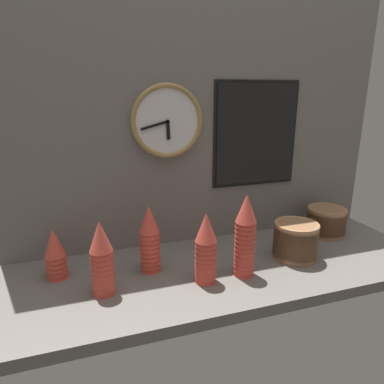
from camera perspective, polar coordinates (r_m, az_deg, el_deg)
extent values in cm
cube|color=slate|center=(132.63, 5.54, -12.62)|extent=(160.00, 56.00, 4.00)
cube|color=slate|center=(140.86, 1.77, 12.48)|extent=(160.00, 3.00, 105.00)
cone|color=#DB4C3D|center=(115.43, -14.51, -13.92)|extent=(7.30, 7.30, 9.88)
cone|color=#DB4C3D|center=(114.62, -14.58, -13.21)|extent=(7.30, 7.30, 9.88)
cone|color=#DB4C3D|center=(113.82, -14.64, -12.48)|extent=(7.30, 7.30, 9.88)
cone|color=#DB4C3D|center=(113.04, -14.70, -11.75)|extent=(7.30, 7.30, 9.88)
cone|color=#DB4C3D|center=(112.28, -14.76, -11.00)|extent=(7.30, 7.30, 9.88)
cone|color=#DB4C3D|center=(111.55, -14.82, -10.25)|extent=(7.30, 7.30, 9.88)
cone|color=#DB4C3D|center=(110.83, -14.89, -9.48)|extent=(7.30, 7.30, 9.88)
cone|color=#DB4C3D|center=(110.13, -14.95, -8.71)|extent=(7.30, 7.30, 9.88)
cone|color=#DB4C3D|center=(109.45, -15.01, -7.93)|extent=(7.30, 7.30, 9.88)
cone|color=#DB4C3D|center=(108.79, -15.08, -7.13)|extent=(7.30, 7.30, 9.88)
cone|color=#DB4C3D|center=(123.49, 8.65, -11.42)|extent=(7.30, 7.30, 9.88)
cone|color=#DB4C3D|center=(122.73, 8.68, -10.74)|extent=(7.30, 7.30, 9.88)
cone|color=#DB4C3D|center=(121.98, 8.72, -10.05)|extent=(7.30, 7.30, 9.88)
cone|color=#DB4C3D|center=(121.26, 8.75, -9.35)|extent=(7.30, 7.30, 9.88)
cone|color=#DB4C3D|center=(120.55, 8.79, -8.64)|extent=(7.30, 7.30, 9.88)
cone|color=#DB4C3D|center=(119.86, 8.82, -7.93)|extent=(7.30, 7.30, 9.88)
cone|color=#DB4C3D|center=(119.20, 8.86, -7.20)|extent=(7.30, 7.30, 9.88)
cone|color=#DB4C3D|center=(118.55, 8.89, -6.47)|extent=(7.30, 7.30, 9.88)
cone|color=#DB4C3D|center=(117.92, 8.93, -5.73)|extent=(7.30, 7.30, 9.88)
cone|color=#DB4C3D|center=(117.31, 8.96, -4.98)|extent=(7.30, 7.30, 9.88)
cone|color=#DB4C3D|center=(116.72, 9.00, -4.22)|extent=(7.30, 7.30, 9.88)
cone|color=#DB4C3D|center=(116.15, 9.04, -3.46)|extent=(7.30, 7.30, 9.88)
cone|color=#DB4C3D|center=(115.60, 9.07, -2.69)|extent=(7.30, 7.30, 9.88)
cone|color=#DB4C3D|center=(118.26, 2.27, -12.57)|extent=(7.30, 7.30, 9.88)
cone|color=#DB4C3D|center=(117.46, 2.28, -11.87)|extent=(7.30, 7.30, 9.88)
cone|color=#DB4C3D|center=(116.69, 2.29, -11.15)|extent=(7.30, 7.30, 9.88)
cone|color=#DB4C3D|center=(115.93, 2.30, -10.43)|extent=(7.30, 7.30, 9.88)
cone|color=#DB4C3D|center=(115.19, 2.31, -9.69)|extent=(7.30, 7.30, 9.88)
cone|color=#DB4C3D|center=(114.47, 2.32, -8.95)|extent=(7.30, 7.30, 9.88)
cone|color=#DB4C3D|center=(113.77, 2.33, -8.20)|extent=(7.30, 7.30, 9.88)
cone|color=#DB4C3D|center=(113.09, 2.34, -7.44)|extent=(7.30, 7.30, 9.88)
cone|color=#DB4C3D|center=(112.43, 2.35, -6.67)|extent=(7.30, 7.30, 9.88)
cone|color=#DB4C3D|center=(111.79, 2.36, -5.89)|extent=(7.30, 7.30, 9.88)
cone|color=#DB4C3D|center=(125.60, -6.95, -10.84)|extent=(7.30, 7.30, 9.88)
cone|color=#DB4C3D|center=(124.85, -6.97, -10.17)|extent=(7.30, 7.30, 9.88)
cone|color=#DB4C3D|center=(124.12, -7.00, -9.49)|extent=(7.30, 7.30, 9.88)
cone|color=#DB4C3D|center=(123.41, -7.03, -8.80)|extent=(7.30, 7.30, 9.88)
cone|color=#DB4C3D|center=(122.71, -7.05, -8.10)|extent=(7.30, 7.30, 9.88)
cone|color=#DB4C3D|center=(122.04, -7.08, -7.39)|extent=(7.30, 7.30, 9.88)
cone|color=#DB4C3D|center=(121.38, -7.11, -6.68)|extent=(7.30, 7.30, 9.88)
cone|color=#DB4C3D|center=(120.74, -7.13, -5.96)|extent=(7.30, 7.30, 9.88)
cone|color=#DB4C3D|center=(120.12, -7.16, -5.23)|extent=(7.30, 7.30, 9.88)
cone|color=#DB4C3D|center=(119.52, -7.19, -4.49)|extent=(7.30, 7.30, 9.88)
cone|color=#DB4C3D|center=(129.11, -21.65, -11.18)|extent=(7.30, 7.30, 9.88)
cone|color=#DB4C3D|center=(128.39, -21.73, -10.52)|extent=(7.30, 7.30, 9.88)
cone|color=#DB4C3D|center=(127.68, -21.81, -9.86)|extent=(7.30, 7.30, 9.88)
cone|color=#DB4C3D|center=(126.98, -21.89, -9.19)|extent=(7.30, 7.30, 9.88)
cone|color=#DB4C3D|center=(126.31, -21.97, -8.51)|extent=(7.30, 7.30, 9.88)
cone|color=#DB4C3D|center=(125.65, -22.05, -7.82)|extent=(7.30, 7.30, 9.88)
cylinder|color=#996B47|center=(166.63, 21.29, -5.91)|extent=(16.68, 16.68, 4.12)
cylinder|color=#996B47|center=(166.03, 21.35, -5.38)|extent=(16.68, 16.68, 4.12)
cylinder|color=#996B47|center=(165.45, 21.41, -4.84)|extent=(16.68, 16.68, 4.12)
cylinder|color=#996B47|center=(164.88, 21.47, -4.30)|extent=(16.68, 16.68, 4.12)
cylinder|color=#996B47|center=(164.33, 21.53, -3.76)|extent=(16.68, 16.68, 4.12)
cylinder|color=#996B47|center=(163.79, 21.59, -3.21)|extent=(16.68, 16.68, 4.12)
torus|color=tan|center=(163.34, 21.64, -2.73)|extent=(16.82, 16.82, 1.48)
cylinder|color=#996B47|center=(140.92, 16.68, -9.59)|extent=(16.68, 16.68, 4.12)
cylinder|color=#996B47|center=(140.22, 16.74, -8.98)|extent=(16.68, 16.68, 4.12)
cylinder|color=#996B47|center=(139.53, 16.80, -8.36)|extent=(16.68, 16.68, 4.12)
cylinder|color=#996B47|center=(138.86, 16.85, -7.73)|extent=(16.68, 16.68, 4.12)
cylinder|color=#996B47|center=(138.20, 16.91, -7.10)|extent=(16.68, 16.68, 4.12)
cylinder|color=#996B47|center=(137.56, 16.97, -6.47)|extent=(16.68, 16.68, 4.12)
cylinder|color=#996B47|center=(136.94, 17.03, -5.82)|extent=(16.68, 16.68, 4.12)
torus|color=tan|center=(136.42, 17.08, -5.26)|extent=(16.82, 16.82, 1.48)
cylinder|color=white|center=(133.99, -4.20, 11.70)|extent=(27.35, 1.80, 27.35)
torus|color=#AD894C|center=(133.20, -4.12, 11.67)|extent=(28.24, 1.98, 28.24)
cube|color=black|center=(133.08, -4.00, 10.19)|extent=(1.41, 0.60, 6.87)
cube|color=black|center=(131.69, -6.27, 10.98)|extent=(10.54, 0.60, 3.52)
cylinder|color=black|center=(132.73, -4.07, 11.66)|extent=(1.37, 0.60, 1.37)
cube|color=black|center=(149.49, 10.58, 9.43)|extent=(38.49, 0.60, 44.10)
cube|color=black|center=(149.13, 10.66, 9.41)|extent=(36.09, 1.20, 41.70)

